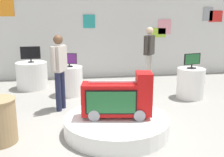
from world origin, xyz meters
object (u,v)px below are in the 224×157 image
object	(u,v)px
novelty_firetruck_tv	(118,99)
shopper_browsing_near_truck	(59,67)
display_pedestal_left_rear	(70,81)
tv_on_right_rear	(192,60)
main_display_pedestal	(116,124)
tv_on_center_rear	(30,53)
display_pedestal_center_rear	(32,75)
shopper_browsing_rear	(149,52)
tv_on_left_rear	(69,59)
display_pedestal_right_rear	(190,83)

from	to	relation	value
novelty_firetruck_tv	shopper_browsing_near_truck	distance (m)	1.72
display_pedestal_left_rear	tv_on_right_rear	size ratio (longest dim) A/B	1.63
main_display_pedestal	novelty_firetruck_tv	bearing A→B (deg)	-24.39
main_display_pedestal	tv_on_center_rear	distance (m)	3.84
display_pedestal_left_rear	display_pedestal_center_rear	world-z (taller)	same
main_display_pedestal	shopper_browsing_near_truck	world-z (taller)	shopper_browsing_near_truck
shopper_browsing_near_truck	shopper_browsing_rear	xyz separation A→B (m)	(2.45, 1.58, 0.05)
main_display_pedestal	shopper_browsing_rear	xyz separation A→B (m)	(1.44, 2.90, 0.87)
tv_on_right_rear	shopper_browsing_near_truck	size ratio (longest dim) A/B	0.28
tv_on_center_rear	tv_on_right_rear	xyz separation A→B (m)	(4.05, -1.53, -0.05)
display_pedestal_center_rear	shopper_browsing_near_truck	world-z (taller)	shopper_browsing_near_truck
tv_on_left_rear	shopper_browsing_near_truck	world-z (taller)	shopper_browsing_near_truck
tv_on_center_rear	shopper_browsing_near_truck	world-z (taller)	shopper_browsing_near_truck
shopper_browsing_rear	display_pedestal_left_rear	bearing A→B (deg)	-167.58
tv_on_center_rear	shopper_browsing_rear	size ratio (longest dim) A/B	0.31
main_display_pedestal	display_pedestal_left_rear	world-z (taller)	display_pedestal_left_rear
main_display_pedestal	display_pedestal_center_rear	distance (m)	3.75
tv_on_center_rear	shopper_browsing_rear	distance (m)	3.33
display_pedestal_left_rear	tv_on_right_rear	bearing A→B (deg)	-13.23
novelty_firetruck_tv	display_pedestal_center_rear	world-z (taller)	novelty_firetruck_tv
tv_on_right_rear	shopper_browsing_near_truck	world-z (taller)	shopper_browsing_near_truck
display_pedestal_left_rear	tv_on_right_rear	world-z (taller)	tv_on_right_rear
tv_on_right_rear	main_display_pedestal	bearing A→B (deg)	-141.95
novelty_firetruck_tv	display_pedestal_left_rear	size ratio (longest dim) A/B	1.65
display_pedestal_left_rear	display_pedestal_right_rear	world-z (taller)	same
display_pedestal_right_rear	display_pedestal_left_rear	bearing A→B (deg)	166.84
tv_on_left_rear	shopper_browsing_rear	size ratio (longest dim) A/B	0.23
tv_on_right_rear	shopper_browsing_rear	size ratio (longest dim) A/B	0.27
tv_on_center_rear	shopper_browsing_near_truck	distance (m)	2.11
display_pedestal_left_rear	tv_on_left_rear	size ratio (longest dim) A/B	1.89
display_pedestal_right_rear	tv_on_right_rear	bearing A→B (deg)	-103.53
display_pedestal_right_rear	shopper_browsing_rear	bearing A→B (deg)	121.66
tv_on_left_rear	display_pedestal_center_rear	xyz separation A→B (m)	(-1.07, 0.84, -0.56)
tv_on_left_rear	main_display_pedestal	bearing A→B (deg)	-71.45
tv_on_center_rear	shopper_browsing_near_truck	xyz separation A→B (m)	(0.86, -1.92, -0.04)
novelty_firetruck_tv	display_pedestal_left_rear	xyz separation A→B (m)	(-0.83, 2.42, -0.24)
main_display_pedestal	display_pedestal_left_rear	bearing A→B (deg)	108.55
shopper_browsing_rear	tv_on_right_rear	bearing A→B (deg)	-58.45
display_pedestal_left_rear	tv_on_left_rear	world-z (taller)	tv_on_left_rear
display_pedestal_left_rear	display_pedestal_center_rear	bearing A→B (deg)	141.89
tv_on_left_rear	shopper_browsing_rear	distance (m)	2.30
display_pedestal_center_rear	display_pedestal_right_rear	world-z (taller)	same
tv_on_left_rear	display_pedestal_right_rear	world-z (taller)	tv_on_left_rear
main_display_pedestal	tv_on_right_rear	distance (m)	2.88
display_pedestal_left_rear	shopper_browsing_near_truck	size ratio (longest dim) A/B	0.46
main_display_pedestal	tv_on_left_rear	xyz separation A→B (m)	(-0.81, 2.40, 0.80)
tv_on_right_rear	shopper_browsing_rear	xyz separation A→B (m)	(-0.73, 1.20, 0.06)
tv_on_center_rear	shopper_browsing_near_truck	bearing A→B (deg)	-65.76
display_pedestal_center_rear	shopper_browsing_rear	world-z (taller)	shopper_browsing_rear
display_pedestal_center_rear	shopper_browsing_near_truck	distance (m)	2.19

